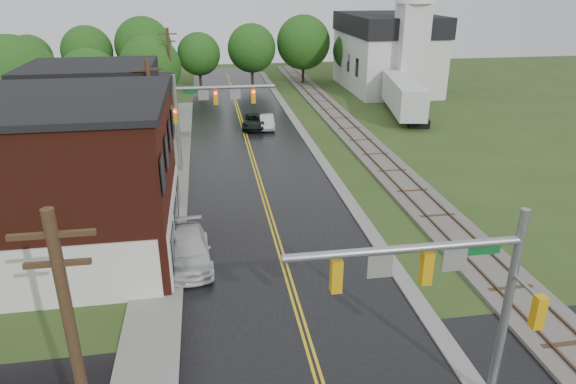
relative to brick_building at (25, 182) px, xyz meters
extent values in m
cube|color=black|center=(12.48, 15.00, -4.15)|extent=(10.00, 90.00, 0.02)
cube|color=gray|center=(17.88, 20.00, -4.15)|extent=(0.80, 70.00, 0.12)
cube|color=gray|center=(6.28, 10.00, -4.15)|extent=(2.40, 50.00, 0.12)
cube|color=#4E1B10|center=(-0.02, 0.00, -0.15)|extent=(14.00, 10.00, 8.00)
cube|color=silver|center=(7.03, 0.00, -2.65)|extent=(0.10, 9.50, 3.00)
cube|color=black|center=(-0.02, 0.00, 4.00)|extent=(14.30, 10.30, 0.30)
cube|color=tan|center=(1.48, 11.00, -0.95)|extent=(8.00, 7.00, 6.40)
cube|color=#3F0F0C|center=(2.48, 20.00, -1.95)|extent=(7.00, 6.00, 4.40)
cube|color=silver|center=(32.48, 40.00, -0.65)|extent=(10.00, 16.00, 7.00)
cube|color=black|center=(32.48, 40.00, 4.05)|extent=(10.40, 16.40, 2.40)
cube|color=silver|center=(32.48, 32.00, 1.35)|extent=(3.20, 3.20, 11.00)
cube|color=#59544C|center=(22.48, 20.00, -4.05)|extent=(3.20, 80.00, 0.20)
cube|color=#4C3828|center=(21.76, 20.00, -3.91)|extent=(0.10, 80.00, 0.12)
cube|color=#4C3828|center=(23.20, 20.00, -3.91)|extent=(0.10, 80.00, 0.12)
cylinder|color=gray|center=(18.08, -13.00, -0.55)|extent=(0.28, 0.28, 7.20)
cylinder|color=gray|center=(14.48, -13.00, 2.05)|extent=(7.20, 0.26, 0.26)
cube|color=orange|center=(15.20, -13.00, 1.35)|extent=(0.32, 0.30, 1.05)
cube|color=orange|center=(12.47, -13.00, 1.35)|extent=(0.32, 0.30, 1.05)
cube|color=gray|center=(16.07, -13.00, 1.55)|extent=(0.75, 0.06, 0.75)
cube|color=gray|center=(13.76, -13.00, 1.55)|extent=(0.75, 0.06, 0.75)
cube|color=#0C5926|center=(16.79, -13.00, 1.80)|extent=(1.40, 0.04, 0.30)
cylinder|color=gray|center=(6.88, 12.00, -0.55)|extent=(0.28, 0.28, 7.20)
cylinder|color=gray|center=(10.48, 12.00, 2.05)|extent=(7.20, 0.26, 0.26)
cube|color=orange|center=(9.76, 12.00, 1.35)|extent=(0.32, 0.30, 1.05)
cube|color=orange|center=(12.50, 12.00, 1.35)|extent=(0.32, 0.30, 1.05)
cube|color=gray|center=(8.90, 12.00, 1.55)|extent=(0.75, 0.06, 0.75)
cube|color=gray|center=(11.20, 12.00, 1.55)|extent=(0.75, 0.06, 0.75)
cube|color=#0C5926|center=(8.18, 12.00, 1.80)|extent=(1.40, 0.04, 0.30)
sphere|color=#FF0C0C|center=(9.76, 11.82, 1.68)|extent=(0.20, 0.20, 0.20)
cylinder|color=#382616|center=(5.68, -15.00, 0.35)|extent=(0.28, 0.28, 9.00)
cube|color=#382616|center=(5.68, -15.00, 4.25)|extent=(1.80, 0.12, 0.12)
cube|color=#382616|center=(5.68, -15.00, 3.55)|extent=(1.40, 0.12, 0.12)
cylinder|color=#382616|center=(5.68, 7.00, 0.35)|extent=(0.28, 0.28, 9.00)
cube|color=#382616|center=(5.68, 7.00, 4.25)|extent=(1.80, 0.12, 0.12)
cube|color=#382616|center=(5.68, 7.00, 3.55)|extent=(1.40, 0.12, 0.12)
cylinder|color=#382616|center=(5.68, 29.00, 0.35)|extent=(0.28, 0.28, 9.00)
cube|color=#382616|center=(5.68, 29.00, 4.25)|extent=(1.80, 0.12, 0.12)
cube|color=#382616|center=(5.68, 29.00, 3.55)|extent=(1.40, 0.12, 0.12)
cylinder|color=black|center=(-5.52, 17.00, -2.44)|extent=(0.36, 0.36, 3.42)
sphere|color=#164E16|center=(-5.52, 17.00, 1.74)|extent=(7.60, 7.60, 7.60)
sphere|color=#164E16|center=(-4.92, 16.60, 1.07)|extent=(5.32, 5.32, 5.32)
cylinder|color=black|center=(-1.52, 25.00, -2.80)|extent=(0.36, 0.36, 2.70)
sphere|color=#164E16|center=(-1.52, 25.00, 0.50)|extent=(6.00, 6.00, 6.00)
sphere|color=#164E16|center=(-0.92, 24.60, -0.03)|extent=(4.20, 4.20, 4.20)
cylinder|color=black|center=(3.48, 31.00, -2.71)|extent=(0.36, 0.36, 2.88)
sphere|color=#164E16|center=(3.48, 31.00, 0.81)|extent=(6.40, 6.40, 6.40)
sphere|color=#164E16|center=(4.08, 30.60, 0.25)|extent=(4.48, 4.48, 4.48)
imported|color=black|center=(13.55, 23.18, -3.49)|extent=(2.84, 5.04, 1.33)
imported|color=#BBBBC0|center=(14.74, 22.93, -3.52)|extent=(1.51, 3.91, 1.27)
imported|color=silver|center=(7.76, -2.00, -3.40)|extent=(2.53, 5.32, 1.50)
cube|color=black|center=(29.44, 20.85, -3.75)|extent=(2.17, 1.54, 0.80)
cylinder|color=gray|center=(29.44, 28.47, -3.75)|extent=(0.16, 0.16, 0.80)
cube|color=silver|center=(29.44, 25.42, -1.83)|extent=(4.85, 12.47, 3.05)
camera|label=1|loc=(9.08, -25.32, 9.23)|focal=32.00mm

